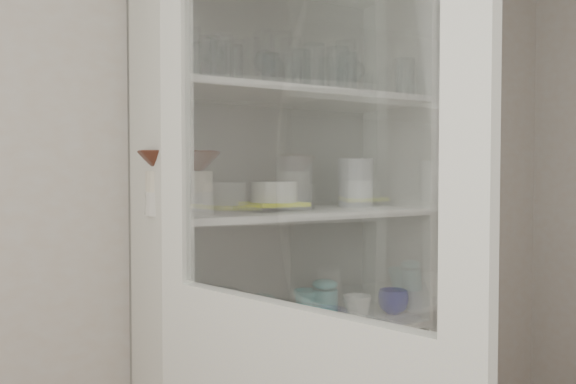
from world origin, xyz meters
TOP-DOWN VIEW (x-y plane):
  - wall_back at (0.00, 1.50)m, footprint 3.60×0.02m
  - pantry_cabinet at (0.20, 1.34)m, footprint 1.00×0.45m
  - tumbler_0 at (-0.15, 1.12)m, footprint 0.08×0.08m
  - tumbler_1 at (-0.10, 1.14)m, footprint 0.07×0.07m
  - tumbler_2 at (0.21, 1.11)m, footprint 0.09×0.09m
  - tumbler_3 at (0.18, 1.15)m, footprint 0.07×0.07m
  - tumbler_4 at (0.33, 1.17)m, footprint 0.10×0.10m
  - tumbler_5 at (0.36, 1.15)m, footprint 0.08×0.08m
  - tumbler_6 at (0.61, 1.14)m, footprint 0.09×0.09m
  - tumbler_7 at (-0.13, 1.25)m, footprint 0.07×0.07m
  - tumbler_8 at (-0.01, 1.28)m, footprint 0.08×0.08m
  - tumbler_9 at (0.23, 1.30)m, footprint 0.09×0.09m
  - tumbler_10 at (0.14, 1.28)m, footprint 0.08×0.08m
  - tumbler_11 at (0.38, 1.29)m, footprint 0.08×0.08m
  - goblet_0 at (-0.21, 1.38)m, footprint 0.07×0.07m
  - goblet_1 at (0.16, 1.37)m, footprint 0.08×0.08m
  - goblet_2 at (0.21, 1.39)m, footprint 0.07×0.07m
  - goblet_3 at (0.54, 1.35)m, footprint 0.08×0.08m
  - plate_stack_front at (-0.21, 1.22)m, footprint 0.21×0.21m
  - plate_stack_back at (-0.18, 1.40)m, footprint 0.23×0.23m
  - cream_bowl at (-0.21, 1.22)m, footprint 0.25×0.25m
  - terracotta_bowl at (-0.21, 1.22)m, footprint 0.32×0.32m
  - glass_platter at (0.13, 1.25)m, footprint 0.35×0.35m
  - yellow_trivet at (0.13, 1.25)m, footprint 0.19×0.19m
  - white_ramekin at (0.13, 1.25)m, footprint 0.21×0.21m
  - grey_bowl_stack at (0.49, 1.27)m, footprint 0.13×0.13m
  - mug_blue at (0.61, 1.20)m, footprint 0.14×0.14m
  - mug_teal at (0.32, 1.34)m, footprint 0.12×0.12m
  - mug_white at (0.42, 1.17)m, footprint 0.11×0.11m
  - teal_jar at (0.37, 1.30)m, footprint 0.10×0.10m
  - measuring_cups at (-0.16, 1.21)m, footprint 0.09×0.09m
  - white_canister at (-0.04, 1.29)m, footprint 0.13×0.13m

SIDE VIEW (x-z plane):
  - measuring_cups at x=-0.16m, z-range 0.86..0.90m
  - mug_blue at x=0.61m, z-range 0.86..0.95m
  - mug_teal at x=0.32m, z-range 0.86..0.95m
  - mug_white at x=0.42m, z-range 0.86..0.95m
  - teal_jar at x=0.37m, z-range 0.86..0.98m
  - white_canister at x=-0.04m, z-range 0.86..1.00m
  - pantry_cabinet at x=0.20m, z-range -0.11..1.99m
  - glass_platter at x=0.13m, z-range 1.26..1.28m
  - yellow_trivet at x=0.13m, z-range 1.28..1.29m
  - plate_stack_front at x=-0.21m, z-range 1.26..1.33m
  - wall_back at x=0.00m, z-range 0.00..2.60m
  - plate_stack_back at x=-0.18m, z-range 1.26..1.34m
  - white_ramekin at x=0.13m, z-range 1.29..1.36m
  - grey_bowl_stack at x=0.49m, z-range 1.26..1.44m
  - cream_bowl at x=-0.21m, z-range 1.33..1.39m
  - terracotta_bowl at x=-0.21m, z-range 1.39..1.45m
  - tumbler_0 at x=-0.15m, z-range 1.66..1.78m
  - tumbler_3 at x=0.18m, z-range 1.66..1.79m
  - tumbler_7 at x=-0.13m, z-range 1.66..1.80m
  - tumbler_10 at x=0.14m, z-range 1.66..1.80m
  - tumbler_5 at x=0.36m, z-range 1.66..1.80m
  - tumbler_1 at x=-0.10m, z-range 1.66..1.80m
  - tumbler_6 at x=0.61m, z-range 1.66..1.80m
  - tumbler_2 at x=0.21m, z-range 1.66..1.80m
  - tumbler_11 at x=0.38m, z-range 1.66..1.81m
  - tumbler_9 at x=0.23m, z-range 1.66..1.81m
  - tumbler_8 at x=-0.01m, z-range 1.66..1.81m
  - tumbler_4 at x=0.33m, z-range 1.66..1.82m
  - goblet_2 at x=0.21m, z-range 1.66..1.82m
  - goblet_0 at x=-0.21m, z-range 1.66..1.83m
  - goblet_3 at x=0.54m, z-range 1.66..1.84m
  - goblet_1 at x=0.16m, z-range 1.66..1.84m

